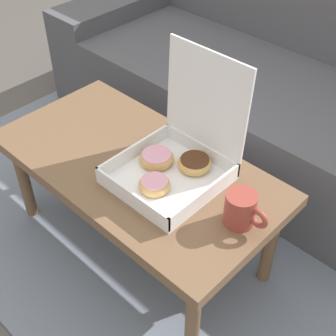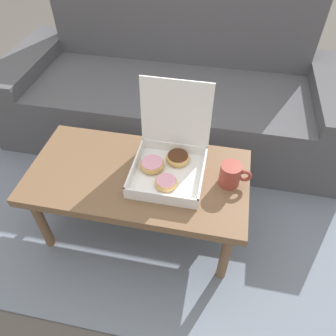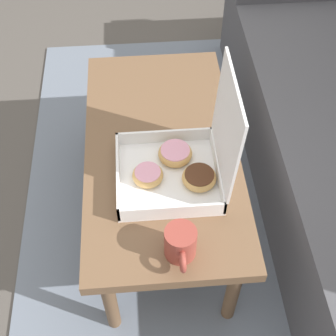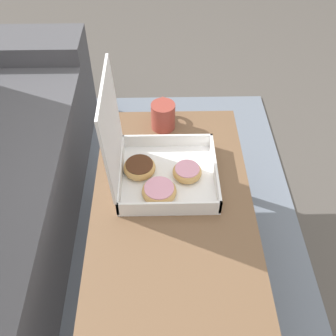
% 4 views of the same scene
% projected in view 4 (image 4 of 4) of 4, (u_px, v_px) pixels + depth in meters
% --- Properties ---
extents(ground_plane, '(12.00, 12.00, 0.00)m').
position_uv_depth(ground_plane, '(161.00, 275.00, 1.50)').
color(ground_plane, '#514C47').
extents(area_rug, '(2.23, 1.77, 0.01)m').
position_uv_depth(area_rug, '(82.00, 276.00, 1.49)').
color(area_rug, slate).
rests_on(area_rug, ground_plane).
extents(coffee_table, '(0.97, 0.50, 0.41)m').
position_uv_depth(coffee_table, '(173.00, 220.00, 1.24)').
color(coffee_table, brown).
rests_on(coffee_table, ground_plane).
extents(pastry_box, '(0.30, 0.33, 0.37)m').
position_uv_depth(pastry_box, '(153.00, 167.00, 1.25)').
color(pastry_box, white).
rests_on(pastry_box, coffee_table).
extents(coffee_mug, '(0.13, 0.09, 0.10)m').
position_uv_depth(coffee_mug, '(163.00, 115.00, 1.44)').
color(coffee_mug, '#993D33').
rests_on(coffee_mug, coffee_table).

